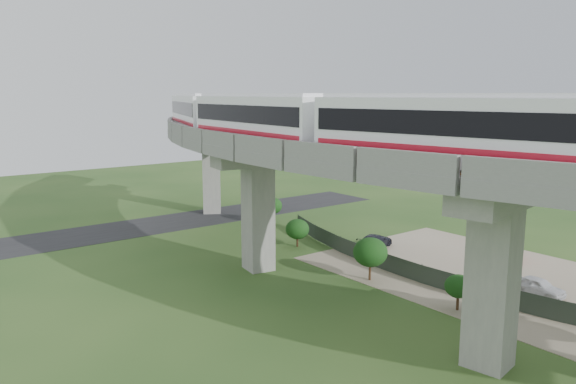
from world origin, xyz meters
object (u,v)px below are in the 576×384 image
car_white (538,286)px  car_dark (375,241)px  car_red (507,252)px  metro_train (250,115)px

car_white → car_dark: bearing=91.9°
car_red → metro_train: bearing=-165.3°
car_red → car_dark: (-6.38, 9.32, 0.07)m
metro_train → car_dark: (11.11, -3.79, -11.62)m
car_white → car_dark: car_dark is taller
metro_train → car_red: bearing=-36.8°
car_white → car_dark: 15.51m
metro_train → car_red: 24.79m
metro_train → car_white: (11.28, -19.30, -11.64)m
metro_train → car_red: size_ratio=16.88×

